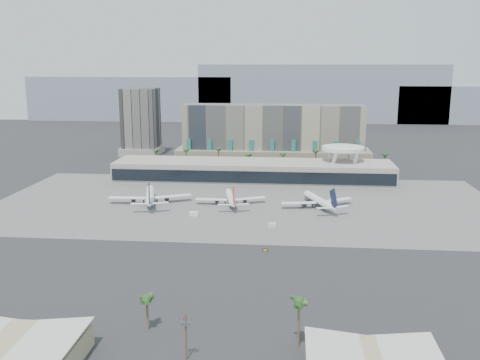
# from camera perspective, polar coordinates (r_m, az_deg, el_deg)

# --- Properties ---
(ground) EXTENTS (900.00, 900.00, 0.00)m
(ground) POSITION_cam_1_polar(r_m,az_deg,el_deg) (225.15, -0.57, -6.02)
(ground) COLOR #232326
(ground) RESTS_ON ground
(apron_pad) EXTENTS (260.00, 130.00, 0.06)m
(apron_pad) POSITION_cam_1_polar(r_m,az_deg,el_deg) (277.67, 0.59, -2.46)
(apron_pad) COLOR #5B5B59
(apron_pad) RESTS_ON ground
(mountain_ridge) EXTENTS (680.00, 60.00, 70.00)m
(mountain_ridge) POSITION_cam_1_polar(r_m,az_deg,el_deg) (683.86, 5.87, 8.81)
(mountain_ridge) COLOR gray
(mountain_ridge) RESTS_ON ground
(hotel) EXTENTS (140.00, 30.00, 42.00)m
(hotel) POSITION_cam_1_polar(r_m,az_deg,el_deg) (390.95, 3.51, 4.34)
(hotel) COLOR tan
(hotel) RESTS_ON ground
(office_tower) EXTENTS (30.00, 30.00, 52.00)m
(office_tower) POSITION_cam_1_polar(r_m,az_deg,el_deg) (431.54, -10.51, 5.73)
(office_tower) COLOR black
(office_tower) RESTS_ON ground
(terminal) EXTENTS (170.00, 32.50, 14.50)m
(terminal) POSITION_cam_1_polar(r_m,az_deg,el_deg) (329.52, 1.38, 1.05)
(terminal) COLOR #B5AC9F
(terminal) RESTS_ON ground
(saucer_structure) EXTENTS (26.00, 26.00, 21.89)m
(saucer_structure) POSITION_cam_1_polar(r_m,az_deg,el_deg) (334.38, 10.93, 3.07)
(saucer_structure) COLOR white
(saucer_structure) RESTS_ON ground
(palm_row) EXTENTS (157.80, 2.80, 13.10)m
(palm_row) POSITION_cam_1_polar(r_m,az_deg,el_deg) (362.96, 2.87, 2.72)
(palm_row) COLOR brown
(palm_row) RESTS_ON ground
(hangar_left) EXTENTS (36.65, 22.60, 7.55)m
(hangar_left) POSITION_cam_1_polar(r_m,az_deg,el_deg) (145.90, -23.80, -16.41)
(hangar_left) COLOR tan
(hangar_left) RESTS_ON ground
(utility_pole) EXTENTS (3.20, 0.85, 12.00)m
(utility_pole) POSITION_cam_1_polar(r_m,az_deg,el_deg) (134.90, -5.80, -15.90)
(utility_pole) COLOR #4C3826
(utility_pole) RESTS_ON ground
(airliner_left) EXTENTS (41.94, 43.54, 15.30)m
(airliner_left) POSITION_cam_1_polar(r_m,az_deg,el_deg) (279.99, -9.57, -1.70)
(airliner_left) COLOR white
(airliner_left) RESTS_ON ground
(airliner_centre) EXTENTS (35.84, 37.24, 12.98)m
(airliner_centre) POSITION_cam_1_polar(r_m,az_deg,el_deg) (274.26, -0.98, -1.95)
(airliner_centre) COLOR white
(airliner_centre) RESTS_ON ground
(airliner_right) EXTENTS (36.57, 37.74, 13.71)m
(airliner_right) POSITION_cam_1_polar(r_m,az_deg,el_deg) (271.45, 8.39, -2.19)
(airliner_right) COLOR white
(airliner_right) RESTS_ON ground
(service_vehicle_a) EXTENTS (4.33, 2.15, 2.10)m
(service_vehicle_a) POSITION_cam_1_polar(r_m,az_deg,el_deg) (254.94, -4.94, -3.62)
(service_vehicle_a) COLOR silver
(service_vehicle_a) RESTS_ON ground
(service_vehicle_b) EXTENTS (3.38, 1.95, 1.73)m
(service_vehicle_b) POSITION_cam_1_polar(r_m,az_deg,el_deg) (237.91, 3.47, -4.81)
(service_vehicle_b) COLOR silver
(service_vehicle_b) RESTS_ON ground
(taxiway_sign) EXTENTS (2.16, 0.75, 0.98)m
(taxiway_sign) POSITION_cam_1_polar(r_m,az_deg,el_deg) (207.82, 2.71, -7.48)
(taxiway_sign) COLOR black
(taxiway_sign) RESTS_ON ground
(near_palm_a) EXTENTS (6.00, 6.00, 10.33)m
(near_palm_a) POSITION_cam_1_polar(r_m,az_deg,el_deg) (149.70, -9.89, -12.88)
(near_palm_a) COLOR brown
(near_palm_a) RESTS_ON ground
(near_palm_b) EXTENTS (6.00, 6.00, 13.53)m
(near_palm_b) POSITION_cam_1_polar(r_m,az_deg,el_deg) (139.03, 6.31, -13.39)
(near_palm_b) COLOR brown
(near_palm_b) RESTS_ON ground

